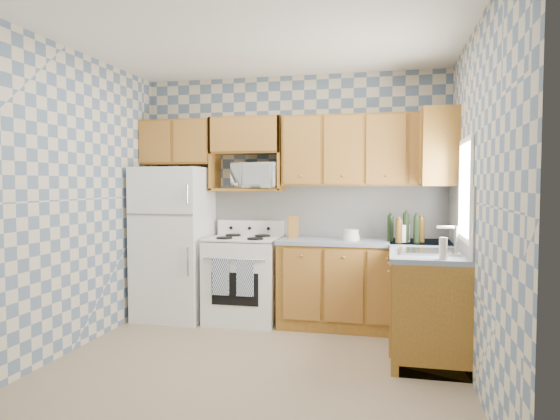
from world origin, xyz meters
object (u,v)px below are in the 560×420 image
object	(u,v)px
refrigerator	(174,243)
stove_body	(244,280)
electric_kettle	(403,233)
microwave	(257,176)

from	to	relation	value
refrigerator	stove_body	distance (m)	0.89
stove_body	electric_kettle	distance (m)	1.77
stove_body	microwave	size ratio (longest dim) A/B	1.76
refrigerator	stove_body	world-z (taller)	refrigerator
electric_kettle	stove_body	bearing A→B (deg)	177.97
refrigerator	microwave	bearing A→B (deg)	10.91
stove_body	microwave	distance (m)	1.16
refrigerator	microwave	distance (m)	1.20
microwave	stove_body	bearing A→B (deg)	-118.94
electric_kettle	microwave	bearing A→B (deg)	172.30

